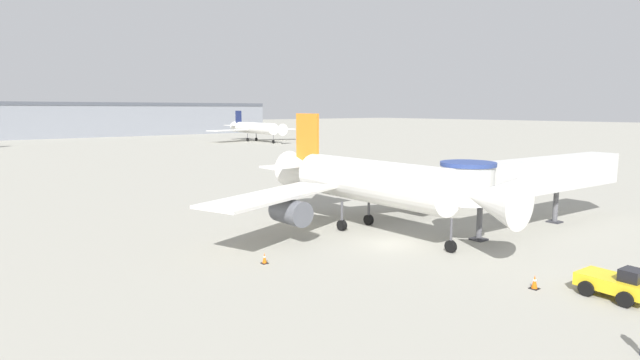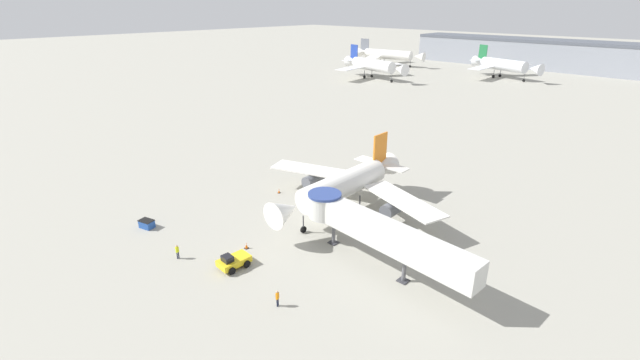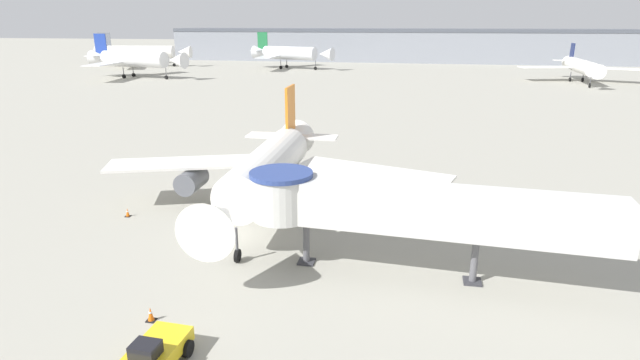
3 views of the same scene
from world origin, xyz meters
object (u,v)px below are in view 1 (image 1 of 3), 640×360
Objects in this scene: traffic_cone_port_wing at (265,258)px; background_jet_navy_tail at (255,128)px; jet_bridge at (528,176)px; pushback_tug_yellow at (617,283)px; traffic_cone_near_nose at (535,282)px; traffic_cone_starboard_wing at (447,209)px; main_airplane at (367,182)px.

traffic_cone_port_wing is 126.65m from background_jet_navy_tail.
background_jet_navy_tail reaches higher than jet_bridge.
background_jet_navy_tail is (64.12, 109.15, 3.90)m from traffic_cone_port_wing.
background_jet_navy_tail reaches higher than traffic_cone_port_wing.
traffic_cone_near_nose is (-2.19, 3.42, -0.42)m from pushback_tug_yellow.
traffic_cone_starboard_wing is (11.36, 19.96, -0.50)m from pushback_tug_yellow.
traffic_cone_near_nose is at bearing -98.55° from main_airplane.
pushback_tug_yellow is 5.78× the size of traffic_cone_starboard_wing.
pushback_tug_yellow is 5.12× the size of traffic_cone_port_wing.
jet_bridge is at bearing 48.97° from pushback_tug_yellow.
main_airplane is 13.51m from jet_bridge.
traffic_cone_near_nose is at bearing -129.33° from traffic_cone_starboard_wing.
pushback_tug_yellow reaches higher than traffic_cone_near_nose.
main_airplane is 16.45m from traffic_cone_near_nose.
main_airplane is 47.28× the size of traffic_cone_starboard_wing.
background_jet_navy_tail is (41.71, 114.70, -0.28)m from jet_bridge.
jet_bridge is 23.47m from traffic_cone_port_wing.
traffic_cone_near_nose is at bearing -145.09° from jet_bridge.
traffic_cone_near_nose is 1.13× the size of traffic_cone_port_wing.
traffic_cone_port_wing is (-22.42, 5.55, -4.19)m from jet_bridge.
main_airplane is at bearing 11.98° from traffic_cone_port_wing.
main_airplane reaches higher than traffic_cone_port_wing.
traffic_cone_starboard_wing is at bearing 7.60° from traffic_cone_port_wing.
traffic_cone_starboard_wing is at bearing 1.63° from main_airplane.
jet_bridge is 9.64m from traffic_cone_starboard_wing.
traffic_cone_port_wing is at bearing -169.56° from main_airplane.
jet_bridge is at bearing -37.83° from main_airplane.
traffic_cone_near_nose is 134.25m from background_jet_navy_tail.
main_airplane reaches higher than pushback_tug_yellow.
background_jet_navy_tail is (52.60, 106.70, 0.14)m from main_airplane.
pushback_tug_yellow is 4.08m from traffic_cone_near_nose.
traffic_cone_near_nose reaches higher than traffic_cone_starboard_wing.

